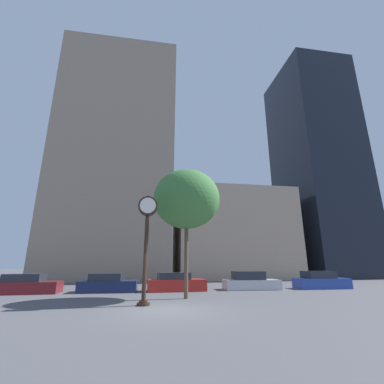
% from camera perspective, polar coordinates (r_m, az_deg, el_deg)
% --- Properties ---
extents(ground_plane, '(200.00, 200.00, 0.00)m').
position_cam_1_polar(ground_plane, '(12.13, -5.52, -24.72)').
color(ground_plane, '#515156').
extents(building_tall_tower, '(15.29, 12.00, 32.55)m').
position_cam_1_polar(building_tall_tower, '(39.05, -16.08, 6.57)').
color(building_tall_tower, gray).
rests_on(building_tall_tower, ground_plane).
extents(building_storefront_row, '(15.58, 12.00, 11.76)m').
position_cam_1_polar(building_storefront_row, '(37.88, 8.46, -9.48)').
color(building_storefront_row, tan).
rests_on(building_storefront_row, ground_plane).
extents(building_glass_modern, '(10.00, 12.00, 35.05)m').
position_cam_1_polar(building_glass_modern, '(47.26, 25.77, 5.26)').
color(building_glass_modern, black).
rests_on(building_glass_modern, ground_plane).
extents(street_clock, '(1.00, 0.62, 5.47)m').
position_cam_1_polar(street_clock, '(13.57, -9.98, -7.43)').
color(street_clock, black).
rests_on(street_clock, ground_plane).
extents(car_maroon, '(4.23, 2.01, 1.27)m').
position_cam_1_polar(car_maroon, '(21.47, -32.93, -16.98)').
color(car_maroon, maroon).
rests_on(car_maroon, ground_plane).
extents(car_navy, '(3.96, 1.92, 1.27)m').
position_cam_1_polar(car_navy, '(20.25, -18.17, -18.85)').
color(car_navy, '#19234C').
rests_on(car_navy, ground_plane).
extents(car_red, '(4.30, 2.14, 1.30)m').
position_cam_1_polar(car_red, '(20.08, -3.63, -19.54)').
color(car_red, red).
rests_on(car_red, ground_plane).
extents(car_silver, '(4.31, 1.99, 1.36)m').
position_cam_1_polar(car_silver, '(21.65, 12.82, -18.89)').
color(car_silver, '#BCBCC1').
rests_on(car_silver, ground_plane).
extents(car_blue, '(4.20, 1.73, 1.35)m').
position_cam_1_polar(car_blue, '(24.29, 26.69, -17.27)').
color(car_blue, '#28429E').
rests_on(car_blue, ground_plane).
extents(bare_tree, '(4.16, 4.16, 7.74)m').
position_cam_1_polar(bare_tree, '(16.22, -1.21, -1.63)').
color(bare_tree, brown).
rests_on(bare_tree, ground_plane).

